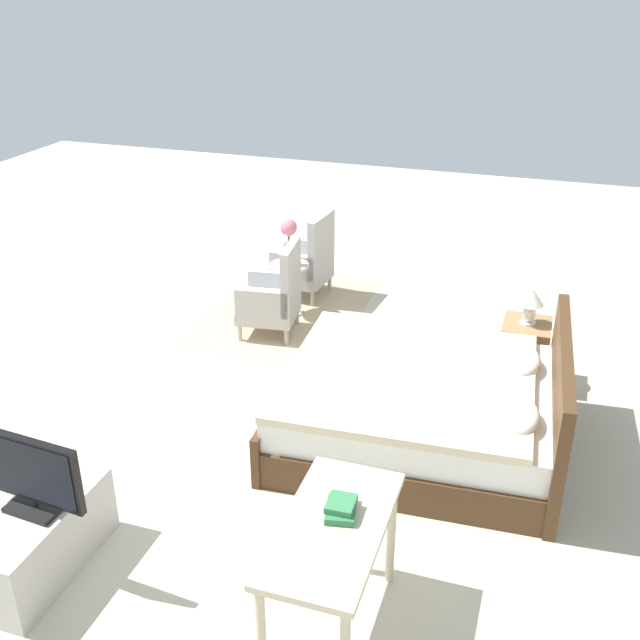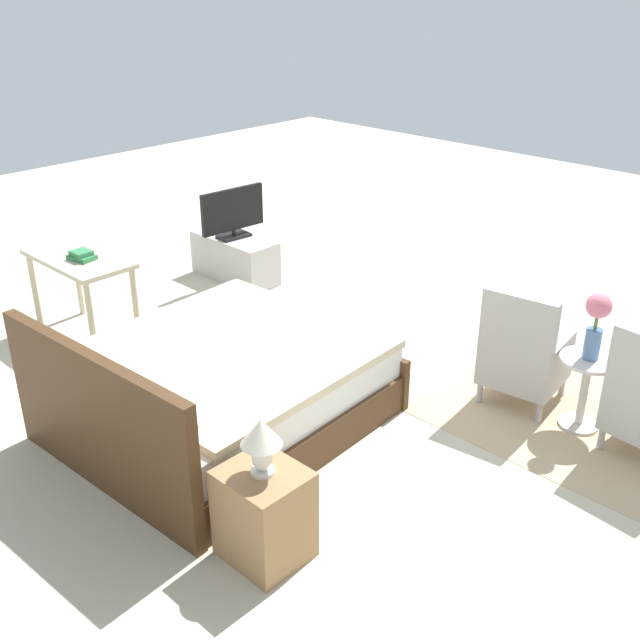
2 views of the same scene
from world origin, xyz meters
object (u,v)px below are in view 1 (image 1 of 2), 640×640
at_px(tv_stand, 42,539).
at_px(vanity_desk, 332,541).
at_px(armchair_by_window_right, 274,297).
at_px(tv_flatscreen, 28,473).
at_px(armchair_by_window_left, 307,263).
at_px(nightstand, 524,352).
at_px(flower_vase, 289,237).
at_px(side_table, 290,283).
at_px(bed, 424,408).
at_px(table_lamp, 531,300).
at_px(book_stack, 341,507).

bearing_deg(tv_stand, vanity_desk, 93.06).
relative_size(armchair_by_window_right, tv_flatscreen, 1.26).
bearing_deg(tv_stand, tv_flatscreen, -4.59).
distance_m(armchair_by_window_left, nightstand, 2.64).
height_order(flower_vase, tv_flatscreen, flower_vase).
xyz_separation_m(side_table, vanity_desk, (3.78, 1.65, 0.29)).
relative_size(bed, table_lamp, 6.45).
height_order(table_lamp, tv_stand, table_lamp).
bearing_deg(bed, armchair_by_window_right, -127.99).
relative_size(flower_vase, tv_stand, 0.50).
height_order(bed, nightstand, bed).
bearing_deg(nightstand, bed, -28.18).
relative_size(armchair_by_window_right, side_table, 1.70).
relative_size(tv_flatscreen, book_stack, 3.01).
bearing_deg(side_table, tv_stand, -1.85).
xyz_separation_m(bed, vanity_desk, (1.94, -0.12, 0.34)).
xyz_separation_m(bed, nightstand, (-1.18, 0.63, -0.02)).
bearing_deg(flower_vase, vanity_desk, 23.56).
xyz_separation_m(armchair_by_window_left, vanity_desk, (4.26, 1.63, 0.25)).
relative_size(side_table, flower_vase, 1.14).
relative_size(side_table, table_lamp, 1.64).
xyz_separation_m(armchair_by_window_left, tv_flatscreen, (4.36, -0.14, 0.33)).
xyz_separation_m(nightstand, vanity_desk, (3.12, -0.75, 0.36)).
xyz_separation_m(side_table, flower_vase, (0.00, 0.00, 0.49)).
bearing_deg(armchair_by_window_right, flower_vase, -177.77).
xyz_separation_m(bed, table_lamp, (-1.18, 0.63, 0.47)).
height_order(tv_flatscreen, book_stack, tv_flatscreen).
height_order(nightstand, table_lamp, table_lamp).
bearing_deg(book_stack, tv_stand, -83.87).
distance_m(bed, side_table, 2.55).
height_order(side_table, tv_stand, side_table).
xyz_separation_m(armchair_by_window_left, tv_stand, (4.36, -0.14, -0.16)).
xyz_separation_m(bed, tv_flatscreen, (2.03, -1.89, 0.41)).
distance_m(side_table, book_stack, 4.06).
distance_m(bed, tv_flatscreen, 2.81).
bearing_deg(armchair_by_window_left, bed, 36.91).
bearing_deg(tv_flatscreen, table_lamp, 141.85).
bearing_deg(tv_flatscreen, armchair_by_window_left, 178.10).
height_order(flower_vase, table_lamp, flower_vase).
relative_size(armchair_by_window_right, nightstand, 1.67).
relative_size(table_lamp, book_stack, 1.36).
height_order(bed, vanity_desk, bed).
distance_m(bed, flower_vase, 2.61).
distance_m(armchair_by_window_left, tv_stand, 4.36).
xyz_separation_m(armchair_by_window_right, flower_vase, (-0.48, -0.02, 0.45)).
bearing_deg(bed, vanity_desk, -3.47).
height_order(nightstand, book_stack, book_stack).
bearing_deg(tv_flatscreen, vanity_desk, 93.14).
relative_size(nightstand, vanity_desk, 0.53).
distance_m(table_lamp, tv_stand, 4.12).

